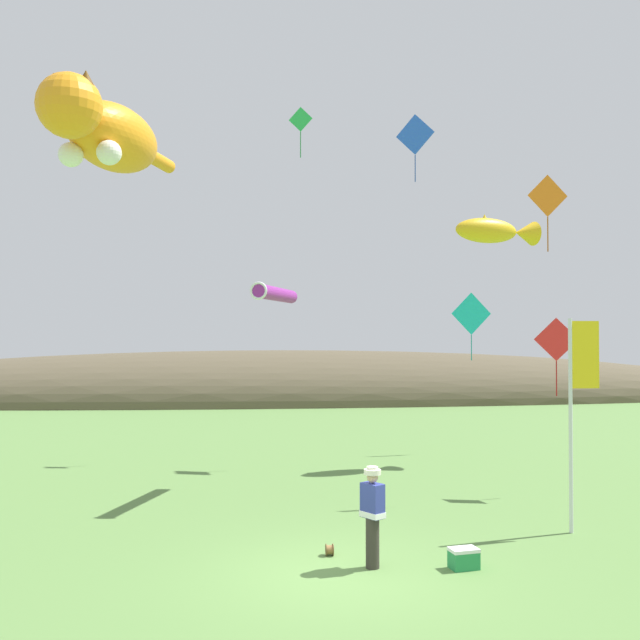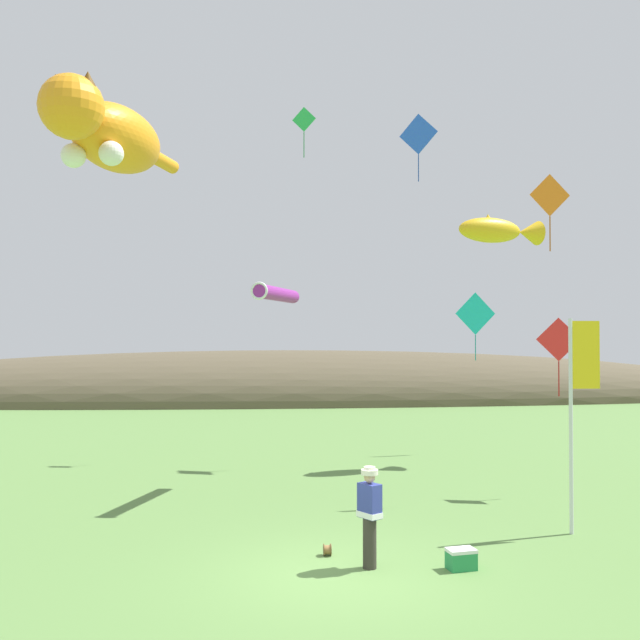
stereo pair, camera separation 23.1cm
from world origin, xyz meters
name	(u,v)px [view 2 (the right image)]	position (x,y,z in m)	size (l,w,h in m)	color
ground_plane	(339,575)	(0.00, 0.00, 0.00)	(120.00, 120.00, 0.00)	#5B8442
distant_hill_ridge	(283,400)	(0.00, 32.08, 0.00)	(62.85, 10.51, 6.17)	brown
festival_attendant	(370,514)	(0.57, 0.32, 0.95)	(0.45, 0.49, 1.77)	#332D28
kite_spool	(327,550)	(-0.10, 1.08, 0.11)	(0.14, 0.22, 0.22)	olive
picnic_cooler	(461,559)	(2.16, 0.13, 0.18)	(0.54, 0.41, 0.36)	#268C4C
festival_banner_pole	(578,392)	(5.18, 2.10, 2.90)	(0.66, 0.08, 4.43)	silver
kite_giant_cat	(108,134)	(-5.56, 7.80, 9.61)	(2.99, 6.86, 2.14)	orange
kite_fish_windsock	(499,231)	(6.24, 10.07, 7.42)	(3.10, 1.66, 0.92)	gold
kite_tube_streamer	(277,294)	(-0.93, 6.40, 5.15)	(1.33, 2.96, 0.44)	#8C268C
kite_diamond_green	(304,120)	(0.12, 12.26, 11.48)	(0.81, 0.33, 1.76)	green
kite_diamond_orange	(550,196)	(6.05, 5.53, 7.65)	(1.09, 0.07, 1.99)	orange
kite_diamond_teal	(475,314)	(6.14, 12.29, 4.80)	(1.48, 0.19, 2.39)	#19BFBF
kite_diamond_blue	(418,135)	(3.82, 10.88, 10.68)	(1.13, 0.76, 2.25)	blue
kite_diamond_red	(559,340)	(6.28, 5.60, 3.94)	(0.99, 0.56, 2.02)	red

